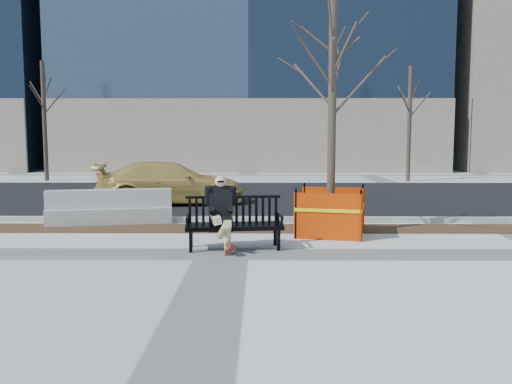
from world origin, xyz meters
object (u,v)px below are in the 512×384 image
(seated_man, at_px, (221,248))
(tree_fence, at_px, (330,234))
(bench, at_px, (234,249))
(jersey_barrier_left, at_px, (110,224))
(sedan, at_px, (171,204))

(seated_man, xyz_separation_m, tree_fence, (2.22, 1.44, 0.00))
(bench, bearing_deg, tree_fence, 30.44)
(seated_man, height_order, jersey_barrier_left, seated_man)
(seated_man, bearing_deg, tree_fence, 26.84)
(jersey_barrier_left, bearing_deg, seated_man, -55.22)
(jersey_barrier_left, bearing_deg, tree_fence, -25.61)
(seated_man, relative_size, jersey_barrier_left, 0.46)
(tree_fence, xyz_separation_m, jersey_barrier_left, (-5.05, 1.31, 0.00))
(bench, xyz_separation_m, sedan, (-2.24, 6.41, 0.00))
(bench, height_order, sedan, sedan)
(sedan, xyz_separation_m, jersey_barrier_left, (-0.84, -3.63, 0.00))
(tree_fence, xyz_separation_m, sedan, (-4.22, 4.94, 0.00))
(seated_man, xyz_separation_m, jersey_barrier_left, (-2.83, 2.75, 0.00))
(seated_man, relative_size, tree_fence, 0.26)
(bench, height_order, jersey_barrier_left, bench)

